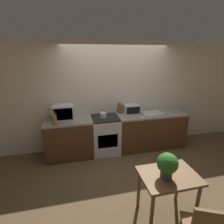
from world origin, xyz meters
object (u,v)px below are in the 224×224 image
object	(u,v)px
stove_range	(105,135)
microwave	(63,112)
bottle	(55,120)
kettle	(103,114)
dining_table	(168,182)
toaster_oven	(131,109)

from	to	relation	value
stove_range	microwave	size ratio (longest dim) A/B	1.94
stove_range	bottle	bearing A→B (deg)	-168.94
kettle	bottle	xyz separation A→B (m)	(-1.05, -0.22, 0.04)
stove_range	bottle	distance (m)	1.25
kettle	bottle	world-z (taller)	bottle
kettle	dining_table	size ratio (longest dim) A/B	0.23
toaster_oven	dining_table	bearing A→B (deg)	-94.80
kettle	microwave	bearing A→B (deg)	173.12
microwave	dining_table	world-z (taller)	microwave
toaster_oven	stove_range	bearing A→B (deg)	-167.99
stove_range	dining_table	size ratio (longest dim) A/B	1.14
kettle	stove_range	bearing A→B (deg)	-2.48
stove_range	kettle	xyz separation A→B (m)	(-0.04, 0.00, 0.53)
stove_range	kettle	distance (m)	0.53
stove_range	bottle	size ratio (longest dim) A/B	3.01
kettle	toaster_oven	bearing A→B (deg)	11.16
microwave	toaster_oven	bearing A→B (deg)	1.35
kettle	dining_table	xyz separation A→B (m)	(0.56, -1.98, -0.37)
bottle	toaster_oven	size ratio (longest dim) A/B	0.79
bottle	stove_range	bearing A→B (deg)	11.06
kettle	dining_table	bearing A→B (deg)	-74.19
toaster_oven	kettle	bearing A→B (deg)	-168.84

